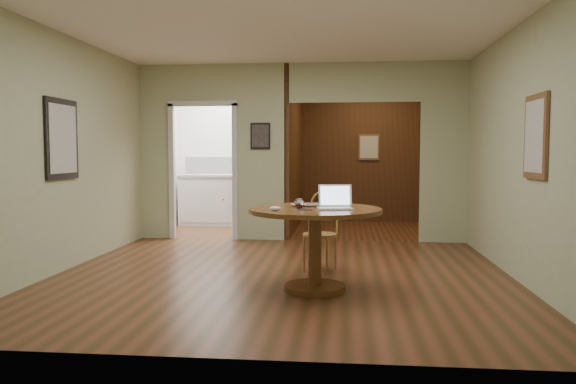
# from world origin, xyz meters

# --- Properties ---
(floor) EXTENTS (5.00, 5.00, 0.00)m
(floor) POSITION_xyz_m (0.00, 0.00, 0.00)
(floor) COLOR #432A13
(floor) RESTS_ON ground
(room_shell) EXTENTS (5.20, 7.50, 5.00)m
(room_shell) POSITION_xyz_m (-0.47, 3.10, 1.29)
(room_shell) COLOR white
(room_shell) RESTS_ON ground
(dining_table) EXTENTS (1.30, 1.30, 0.81)m
(dining_table) POSITION_xyz_m (0.40, -0.61, 0.60)
(dining_table) COLOR brown
(dining_table) RESTS_ON ground
(chair) EXTENTS (0.49, 0.49, 0.91)m
(chair) POSITION_xyz_m (0.43, 0.36, 0.51)
(chair) COLOR #A4763A
(chair) RESTS_ON ground
(open_laptop) EXTENTS (0.36, 0.34, 0.23)m
(open_laptop) POSITION_xyz_m (0.59, -0.64, 0.87)
(open_laptop) COLOR white
(open_laptop) RESTS_ON dining_table
(closed_laptop) EXTENTS (0.41, 0.32, 0.03)m
(closed_laptop) POSITION_xyz_m (0.35, -0.50, 0.82)
(closed_laptop) COLOR #B4B3B8
(closed_laptop) RESTS_ON dining_table
(mouse) EXTENTS (0.11, 0.06, 0.04)m
(mouse) POSITION_xyz_m (0.05, -0.91, 0.83)
(mouse) COLOR white
(mouse) RESTS_ON dining_table
(wine_glass) EXTENTS (0.09, 0.09, 0.10)m
(wine_glass) POSITION_xyz_m (0.25, -0.65, 0.86)
(wine_glass) COLOR white
(wine_glass) RESTS_ON dining_table
(pen) EXTENTS (0.14, 0.03, 0.01)m
(pen) POSITION_xyz_m (0.32, -0.83, 0.81)
(pen) COLOR #0C1556
(pen) RESTS_ON dining_table
(kitchen_cabinet) EXTENTS (2.06, 0.60, 0.94)m
(kitchen_cabinet) POSITION_xyz_m (-1.35, 4.20, 0.47)
(kitchen_cabinet) COLOR silver
(kitchen_cabinet) RESTS_ON ground
(grocery_bag) EXTENTS (0.31, 0.28, 0.27)m
(grocery_bag) POSITION_xyz_m (-0.87, 4.20, 1.07)
(grocery_bag) COLOR beige
(grocery_bag) RESTS_ON kitchen_cabinet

